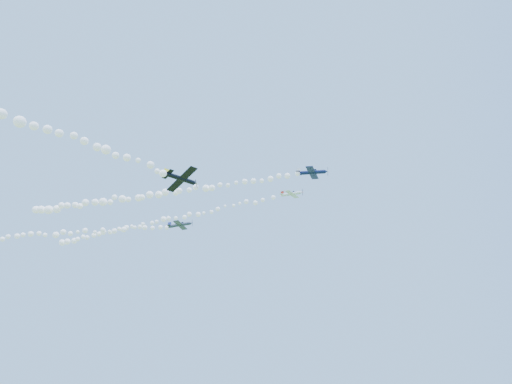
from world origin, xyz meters
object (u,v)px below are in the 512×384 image
(plane_grey, at_px, (180,225))
(plane_black, at_px, (182,179))
(plane_white, at_px, (292,194))
(plane_navy, at_px, (312,172))

(plane_grey, relative_size, plane_black, 1.02)
(plane_grey, height_order, plane_black, plane_grey)
(plane_white, height_order, plane_black, plane_white)
(plane_navy, distance_m, plane_black, 28.53)
(plane_black, bearing_deg, plane_grey, 53.88)
(plane_white, relative_size, plane_grey, 0.92)
(plane_white, bearing_deg, plane_black, -99.24)
(plane_white, relative_size, plane_black, 0.93)
(plane_navy, bearing_deg, plane_grey, 159.18)
(plane_grey, bearing_deg, plane_black, -69.76)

